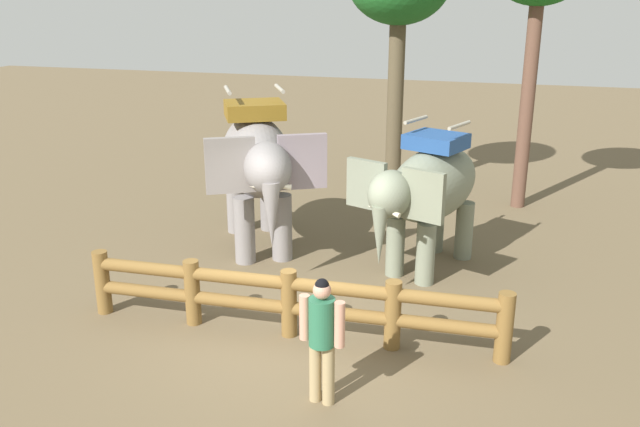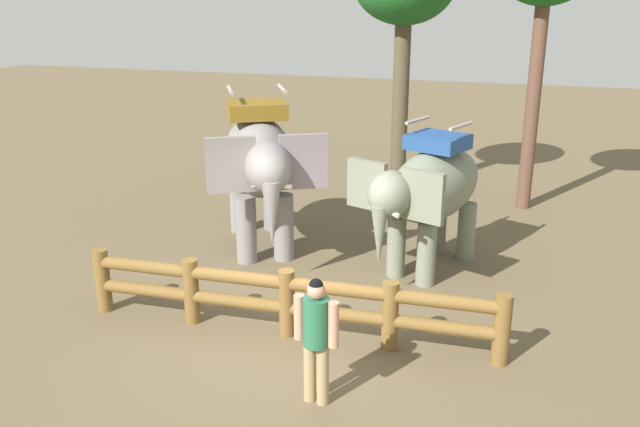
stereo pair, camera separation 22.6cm
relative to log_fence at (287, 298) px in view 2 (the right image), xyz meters
The scene contains 5 objects.
ground_plane 0.61m from the log_fence, 90.00° to the left, with size 60.00×60.00×0.00m, color brown.
log_fence is the anchor object (origin of this frame).
elephant_near_left 3.84m from the log_fence, 117.85° to the left, with size 2.98×3.74×3.20m.
elephant_center 3.60m from the log_fence, 62.25° to the left, with size 2.37×3.30×2.77m.
tourist_woman_in_black 1.84m from the log_fence, 58.32° to the right, with size 0.60×0.37×1.70m.
Camera 2 is at (3.19, -8.71, 5.00)m, focal length 37.98 mm.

